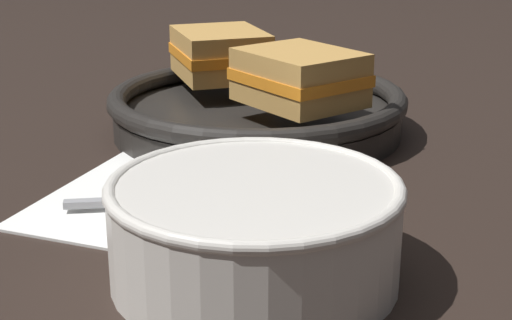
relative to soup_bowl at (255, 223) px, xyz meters
name	(u,v)px	position (x,y,z in m)	size (l,w,h in m)	color
ground_plane	(186,205)	(-0.10, 0.07, -0.04)	(4.00, 4.00, 0.00)	black
napkin	(185,203)	(-0.10, 0.07, -0.03)	(0.23, 0.20, 0.00)	white
soup_bowl	(255,223)	(0.00, 0.00, 0.00)	(0.17, 0.17, 0.06)	silver
spoon	(224,197)	(-0.07, 0.08, -0.03)	(0.14, 0.11, 0.01)	#9E9EA3
skillet	(257,109)	(-0.15, 0.26, -0.01)	(0.30, 0.36, 0.04)	black
sandwich_near_left	(300,77)	(-0.09, 0.23, 0.03)	(0.13, 0.12, 0.05)	#C18E47
sandwich_near_right	(220,54)	(-0.20, 0.29, 0.03)	(0.13, 0.13, 0.05)	#C18E47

